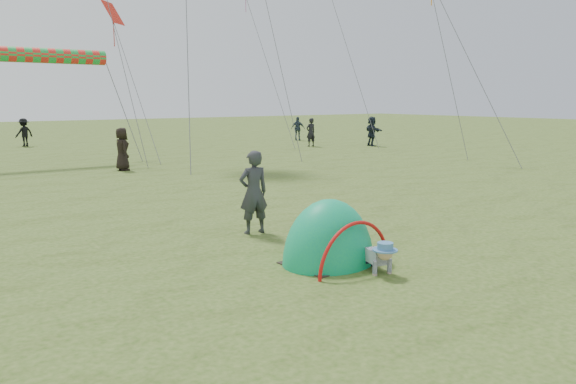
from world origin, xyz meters
TOP-DOWN VIEW (x-y plane):
  - ground at (0.00, 0.00)m, footprint 140.00×140.00m
  - crawling_toddler at (-0.68, 0.79)m, footprint 0.69×0.85m
  - popup_tent at (-0.99, 1.69)m, footprint 1.83×1.55m
  - standing_adult at (-0.86, 4.27)m, footprint 0.69×0.51m
  - crowd_person_2 at (15.96, 24.81)m, footprint 0.91×0.95m
  - crowd_person_3 at (-0.03, 30.52)m, footprint 1.22×0.97m
  - crowd_person_4 at (0.66, 16.17)m, footprint 0.59×0.86m
  - crowd_person_6 at (13.64, 20.51)m, footprint 0.63×0.43m
  - crowd_person_11 at (16.80, 18.63)m, footprint 0.91×1.71m
  - rainbow_tube_kite at (-1.53, 20.29)m, footprint 6.11×0.64m
  - diamond_kite_6 at (2.66, 22.08)m, footprint 1.34×1.34m

SIDE VIEW (x-z plane):
  - ground at x=0.00m, z-range 0.00..0.00m
  - popup_tent at x=-0.99m, z-range -1.12..1.12m
  - crawling_toddler at x=-0.68m, z-range 0.00..0.56m
  - crowd_person_2 at x=15.96m, z-range 0.00..1.59m
  - crowd_person_3 at x=-0.03m, z-range 0.00..1.66m
  - crowd_person_6 at x=13.64m, z-range 0.00..1.67m
  - crowd_person_4 at x=0.66m, z-range 0.00..1.69m
  - standing_adult at x=-0.86m, z-range 0.00..1.76m
  - crowd_person_11 at x=16.80m, z-range 0.00..1.76m
  - rainbow_tube_kite at x=-1.53m, z-range 4.29..4.93m
  - diamond_kite_6 at x=2.66m, z-range 6.33..7.43m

